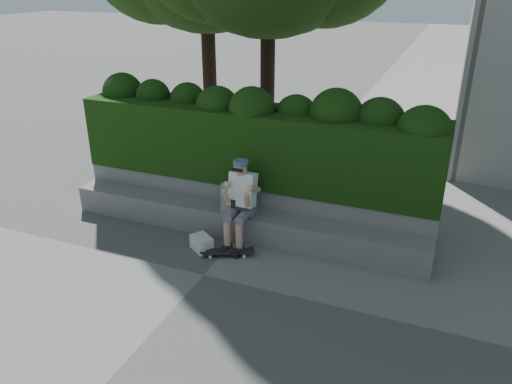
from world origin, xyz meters
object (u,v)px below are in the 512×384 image
at_px(person, 241,199).
at_px(skateboard, 227,252).
at_px(backpack_ground, 202,243).
at_px(backpack_plaid, 231,199).

distance_m(person, skateboard, 0.83).
bearing_deg(backpack_ground, person, 77.43).
bearing_deg(backpack_ground, backpack_plaid, 96.71).
height_order(skateboard, backpack_plaid, backpack_plaid).
xyz_separation_m(skateboard, backpack_plaid, (-0.16, 0.54, 0.63)).
bearing_deg(skateboard, backpack_plaid, 82.77).
xyz_separation_m(backpack_plaid, backpack_ground, (-0.28, -0.53, -0.58)).
xyz_separation_m(person, backpack_ground, (-0.48, -0.44, -0.64)).
bearing_deg(backpack_ground, skateboard, 33.16).
height_order(skateboard, backpack_ground, backpack_ground).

